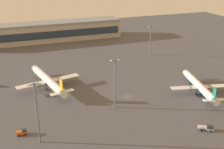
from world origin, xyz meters
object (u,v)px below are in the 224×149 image
at_px(fuel_truck, 206,128).
at_px(cargo_loader, 22,132).
at_px(apron_light_central, 150,38).
at_px(apron_light_east, 115,81).
at_px(airplane_mid_apron, 48,81).
at_px(apron_light_west, 37,109).
at_px(airplane_near_gate, 200,86).

relative_size(fuel_truck, cargo_loader, 1.56).
relative_size(apron_light_central, apron_light_east, 0.90).
bearing_deg(apron_light_east, fuel_truck, -48.29).
xyz_separation_m(airplane_mid_apron, cargo_loader, (-17.76, -43.53, -3.34)).
bearing_deg(apron_light_west, apron_light_central, 42.63).
xyz_separation_m(fuel_truck, apron_light_west, (-67.21, 16.06, 13.35)).
bearing_deg(cargo_loader, apron_light_central, 126.57).
bearing_deg(apron_light_central, apron_light_east, -128.49).
relative_size(airplane_near_gate, apron_light_east, 1.62).
relative_size(cargo_loader, apron_light_east, 0.17).
distance_m(cargo_loader, apron_light_east, 47.19).
height_order(airplane_near_gate, airplane_mid_apron, airplane_mid_apron).
bearing_deg(fuel_truck, apron_light_west, -74.46).
height_order(fuel_truck, apron_light_east, apron_light_east).
xyz_separation_m(airplane_near_gate, apron_light_west, (-86.95, -16.09, 10.74)).
bearing_deg(cargo_loader, airplane_mid_apron, 156.35).
bearing_deg(fuel_truck, apron_light_central, -165.10).
relative_size(airplane_mid_apron, cargo_loader, 11.04).
distance_m(apron_light_central, apron_light_west, 125.93).
height_order(fuel_truck, cargo_loader, fuel_truck).
distance_m(airplane_near_gate, fuel_truck, 37.82).
bearing_deg(apron_light_west, apron_light_east, 23.63).
distance_m(airplane_near_gate, apron_light_east, 49.99).
distance_m(airplane_mid_apron, cargo_loader, 47.13).
bearing_deg(fuel_truck, airplane_mid_apron, -111.39).
height_order(cargo_loader, apron_light_east, apron_light_east).
distance_m(apron_light_east, apron_light_west, 41.54).
xyz_separation_m(apron_light_central, apron_light_west, (-92.64, -85.28, 1.58)).
height_order(airplane_mid_apron, cargo_loader, airplane_mid_apron).
relative_size(cargo_loader, apron_light_central, 0.18).
bearing_deg(apron_light_east, apron_light_west, -156.37).
xyz_separation_m(airplane_mid_apron, apron_light_east, (26.68, -34.73, 9.85)).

